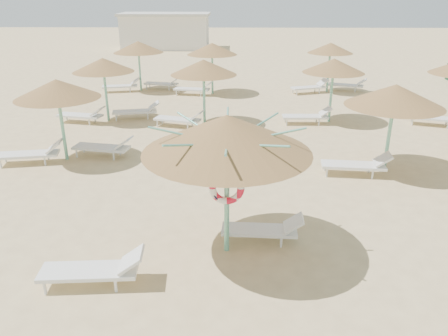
{
  "coord_description": "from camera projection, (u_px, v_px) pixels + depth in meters",
  "views": [
    {
      "loc": [
        0.47,
        -8.28,
        5.29
      ],
      "look_at": [
        0.27,
        1.46,
        1.3
      ],
      "focal_mm": 35.0,
      "sensor_mm": 36.0,
      "label": 1
    }
  ],
  "objects": [
    {
      "name": "service_hut",
      "position": [
        166.0,
        31.0,
        41.54
      ],
      "size": [
        8.4,
        4.4,
        3.25
      ],
      "color": "silver",
      "rests_on": "ground"
    },
    {
      "name": "main_palapa",
      "position": [
        227.0,
        134.0,
        8.56
      ],
      "size": [
        3.41,
        3.41,
        3.05
      ],
      "color": "#69B69D",
      "rests_on": "ground"
    },
    {
      "name": "lounger_main_a",
      "position": [
        96.0,
        269.0,
        8.32
      ],
      "size": [
        2.02,
        0.73,
        0.72
      ],
      "rotation": [
        0.0,
        0.0,
        0.07
      ],
      "color": "white",
      "rests_on": "ground"
    },
    {
      "name": "ground",
      "position": [
        211.0,
        247.0,
        9.67
      ],
      "size": [
        120.0,
        120.0,
        0.0
      ],
      "primitive_type": "plane",
      "color": "#D7BB83",
      "rests_on": "ground"
    },
    {
      "name": "palapa_field",
      "position": [
        268.0,
        67.0,
        18.04
      ],
      "size": [
        18.52,
        14.36,
        2.72
      ],
      "color": "#69B69D",
      "rests_on": "ground"
    },
    {
      "name": "lounger_main_b",
      "position": [
        265.0,
        229.0,
        9.78
      ],
      "size": [
        1.84,
        0.64,
        0.66
      ],
      "rotation": [
        0.0,
        0.0,
        -0.05
      ],
      "color": "white",
      "rests_on": "ground"
    }
  ]
}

